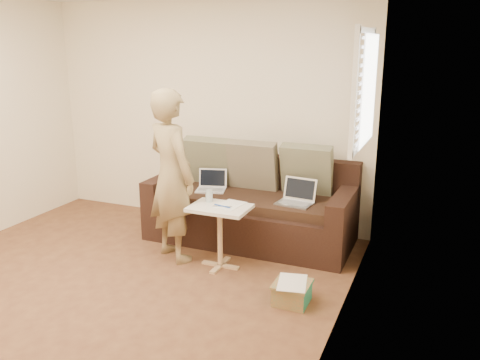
{
  "coord_description": "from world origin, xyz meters",
  "views": [
    {
      "loc": [
        2.63,
        -3.01,
        2.09
      ],
      "look_at": [
        0.8,
        1.4,
        0.78
      ],
      "focal_mm": 37.17,
      "sensor_mm": 36.0,
      "label": 1
    }
  ],
  "objects_px": {
    "sofa": "(250,203)",
    "side_table": "(220,237)",
    "person": "(172,176)",
    "laptop_silver": "(294,204)",
    "drinking_glass": "(209,196)",
    "striped_box": "(292,292)",
    "laptop_white": "(211,191)"
  },
  "relations": [
    {
      "from": "drinking_glass",
      "to": "person",
      "type": "bearing_deg",
      "value": -171.57
    },
    {
      "from": "person",
      "to": "laptop_white",
      "type": "bearing_deg",
      "value": -69.93
    },
    {
      "from": "person",
      "to": "drinking_glass",
      "type": "bearing_deg",
      "value": -143.99
    },
    {
      "from": "laptop_silver",
      "to": "drinking_glass",
      "type": "distance_m",
      "value": 0.89
    },
    {
      "from": "person",
      "to": "side_table",
      "type": "distance_m",
      "value": 0.76
    },
    {
      "from": "side_table",
      "to": "striped_box",
      "type": "relative_size",
      "value": 2.07
    },
    {
      "from": "person",
      "to": "laptop_silver",
      "type": "bearing_deg",
      "value": -124.34
    },
    {
      "from": "sofa",
      "to": "side_table",
      "type": "distance_m",
      "value": 0.77
    },
    {
      "from": "person",
      "to": "striped_box",
      "type": "height_order",
      "value": "person"
    },
    {
      "from": "person",
      "to": "striped_box",
      "type": "bearing_deg",
      "value": -170.26
    },
    {
      "from": "laptop_silver",
      "to": "laptop_white",
      "type": "relative_size",
      "value": 1.11
    },
    {
      "from": "person",
      "to": "drinking_glass",
      "type": "height_order",
      "value": "person"
    },
    {
      "from": "side_table",
      "to": "sofa",
      "type": "bearing_deg",
      "value": 88.89
    },
    {
      "from": "sofa",
      "to": "striped_box",
      "type": "xyz_separation_m",
      "value": [
        0.83,
        -1.17,
        -0.33
      ]
    },
    {
      "from": "sofa",
      "to": "side_table",
      "type": "bearing_deg",
      "value": -91.11
    },
    {
      "from": "sofa",
      "to": "drinking_glass",
      "type": "relative_size",
      "value": 18.33
    },
    {
      "from": "sofa",
      "to": "striped_box",
      "type": "bearing_deg",
      "value": -54.52
    },
    {
      "from": "laptop_white",
      "to": "drinking_glass",
      "type": "bearing_deg",
      "value": -80.93
    },
    {
      "from": "laptop_white",
      "to": "striped_box",
      "type": "height_order",
      "value": "laptop_white"
    },
    {
      "from": "sofa",
      "to": "drinking_glass",
      "type": "bearing_deg",
      "value": -104.0
    },
    {
      "from": "sofa",
      "to": "laptop_white",
      "type": "bearing_deg",
      "value": -174.11
    },
    {
      "from": "laptop_white",
      "to": "laptop_silver",
      "type": "bearing_deg",
      "value": -21.54
    },
    {
      "from": "laptop_white",
      "to": "side_table",
      "type": "bearing_deg",
      "value": -73.93
    },
    {
      "from": "drinking_glass",
      "to": "laptop_white",
      "type": "bearing_deg",
      "value": 114.75
    },
    {
      "from": "side_table",
      "to": "drinking_glass",
      "type": "height_order",
      "value": "drinking_glass"
    },
    {
      "from": "person",
      "to": "sofa",
      "type": "bearing_deg",
      "value": -99.26
    },
    {
      "from": "sofa",
      "to": "striped_box",
      "type": "distance_m",
      "value": 1.47
    },
    {
      "from": "person",
      "to": "striped_box",
      "type": "distance_m",
      "value": 1.63
    },
    {
      "from": "side_table",
      "to": "striped_box",
      "type": "distance_m",
      "value": 0.97
    },
    {
      "from": "drinking_glass",
      "to": "striped_box",
      "type": "distance_m",
      "value": 1.26
    },
    {
      "from": "sofa",
      "to": "laptop_silver",
      "type": "height_order",
      "value": "sofa"
    },
    {
      "from": "side_table",
      "to": "striped_box",
      "type": "height_order",
      "value": "side_table"
    }
  ]
}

